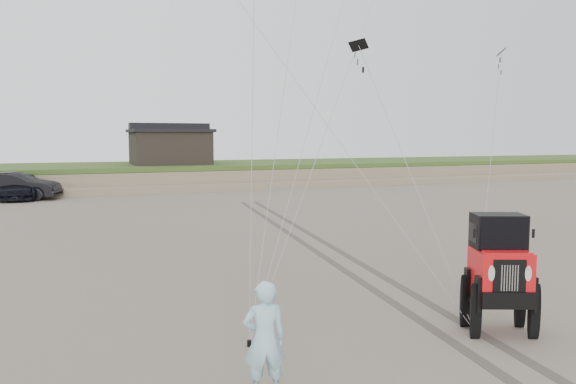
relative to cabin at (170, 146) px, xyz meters
name	(u,v)px	position (x,y,z in m)	size (l,w,h in m)	color
ground	(411,331)	(-2.00, -37.00, -3.24)	(160.00, 160.00, 0.00)	#6B6054
dune_ridge	(145,175)	(-2.00, 0.50, -2.42)	(160.00, 14.25, 1.73)	#7A6B54
cabin	(170,146)	(0.00, 0.00, 0.00)	(6.40, 5.40, 3.35)	black
truck_b	(16,186)	(-11.02, -7.36, -2.37)	(1.83, 5.26, 1.73)	black
truck_c	(20,187)	(-10.80, -6.83, -2.46)	(2.18, 5.36, 1.56)	black
jeep	(499,286)	(-0.46, -37.74, -2.29)	(2.19, 5.09, 1.89)	red
man	(265,339)	(-5.71, -38.59, -2.35)	(0.65, 0.43, 1.78)	#98DAEB
stake_main	(249,343)	(-5.28, -36.55, -3.18)	(0.08, 0.08, 0.12)	black
stake_aux	(474,329)	(-0.85, -37.49, -3.18)	(0.08, 0.08, 0.12)	black
tire_tracks	(326,250)	(0.00, -29.00, -3.23)	(5.22, 29.74, 0.01)	#4C443D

